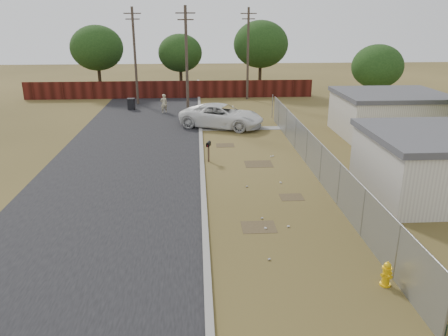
{
  "coord_description": "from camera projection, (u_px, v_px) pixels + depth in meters",
  "views": [
    {
      "loc": [
        -3.22,
        -20.96,
        8.2
      ],
      "look_at": [
        -1.96,
        -0.71,
        1.1
      ],
      "focal_mm": 35.0,
      "sensor_mm": 36.0,
      "label": 1
    }
  ],
  "objects": [
    {
      "name": "street",
      "position": [
        146.0,
        142.0,
        29.83
      ],
      "size": [
        15.1,
        60.0,
        0.12
      ],
      "color": "black",
      "rests_on": "ground"
    },
    {
      "name": "mailbox",
      "position": [
        208.0,
        146.0,
        25.62
      ],
      "size": [
        0.31,
        0.54,
        1.23
      ],
      "color": "#4F3C2D",
      "rests_on": "ground"
    },
    {
      "name": "utility_poles",
      "position": [
        191.0,
        56.0,
        40.35
      ],
      "size": [
        12.6,
        8.24,
        9.0
      ],
      "color": "#473B2F",
      "rests_on": "ground"
    },
    {
      "name": "pickup_truck",
      "position": [
        222.0,
        116.0,
        33.65
      ],
      "size": [
        7.05,
        5.2,
        1.78
      ],
      "primitive_type": "imported",
      "rotation": [
        0.0,
        0.0,
        1.17
      ],
      "color": "white",
      "rests_on": "ground"
    },
    {
      "name": "privacy_fence",
      "position": [
        170.0,
        90.0,
        45.55
      ],
      "size": [
        30.0,
        0.12,
        1.8
      ],
      "primitive_type": "cube",
      "color": "#4C1510",
      "rests_on": "ground"
    },
    {
      "name": "scattered_litter",
      "position": [
        270.0,
        195.0,
        20.98
      ],
      "size": [
        2.3,
        12.04,
        0.07
      ],
      "color": "beige",
      "rests_on": "ground"
    },
    {
      "name": "trash_bin",
      "position": [
        131.0,
        104.0,
        40.12
      ],
      "size": [
        0.68,
        0.75,
        1.03
      ],
      "color": "black",
      "rests_on": "ground"
    },
    {
      "name": "chainlink_fence",
      "position": [
        316.0,
        161.0,
        23.54
      ],
      "size": [
        0.1,
        27.06,
        2.02
      ],
      "color": "gray",
      "rests_on": "ground"
    },
    {
      "name": "ground",
      "position": [
        261.0,
        183.0,
        22.65
      ],
      "size": [
        120.0,
        120.0,
        0.0
      ],
      "primitive_type": "plane",
      "color": "olive",
      "rests_on": "ground"
    },
    {
      "name": "pedestrian",
      "position": [
        164.0,
        103.0,
        38.64
      ],
      "size": [
        0.72,
        0.6,
        1.69
      ],
      "primitive_type": "imported",
      "rotation": [
        0.0,
        0.0,
        3.52
      ],
      "color": "tan",
      "rests_on": "ground"
    },
    {
      "name": "horizon_trees",
      "position": [
        237.0,
        54.0,
        43.36
      ],
      "size": [
        33.32,
        31.94,
        7.78
      ],
      "color": "#312516",
      "rests_on": "ground"
    },
    {
      "name": "houses",
      "position": [
        417.0,
        135.0,
        25.66
      ],
      "size": [
        9.3,
        17.24,
        3.1
      ],
      "color": "beige",
      "rests_on": "ground"
    },
    {
      "name": "fire_hydrant",
      "position": [
        387.0,
        274.0,
        13.9
      ],
      "size": [
        0.44,
        0.44,
        0.87
      ],
      "color": "#E5AE0C",
      "rests_on": "ground"
    }
  ]
}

